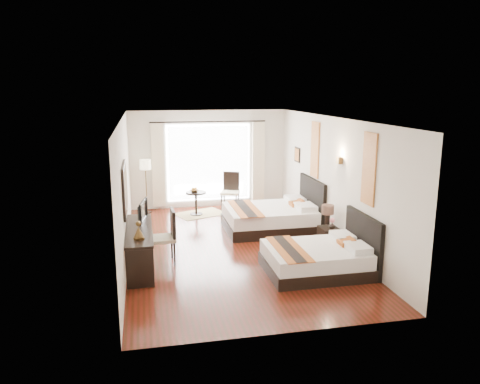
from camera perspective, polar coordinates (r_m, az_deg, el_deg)
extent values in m
cube|color=#39180A|center=(10.31, -0.80, -6.79)|extent=(4.50, 7.50, 0.01)
cube|color=white|center=(9.75, -0.85, 8.91)|extent=(4.50, 7.50, 0.02)
cube|color=silver|center=(10.58, 11.20, 1.37)|extent=(0.01, 7.50, 2.80)
cube|color=silver|center=(9.77, -13.86, 0.31)|extent=(0.01, 7.50, 2.80)
cube|color=silver|center=(13.57, -3.85, 4.02)|extent=(4.50, 0.01, 2.80)
cube|color=silver|center=(6.42, 5.62, -5.79)|extent=(4.50, 0.01, 2.80)
cube|color=white|center=(13.57, -3.84, 3.60)|extent=(2.40, 0.02, 2.20)
cube|color=white|center=(13.51, -3.80, 3.56)|extent=(2.30, 0.02, 2.10)
cube|color=beige|center=(13.35, -9.96, 3.20)|extent=(0.35, 0.14, 2.35)
cube|color=beige|center=(13.75, 2.23, 3.65)|extent=(0.35, 0.14, 2.35)
cube|color=#913A15|center=(8.97, 15.45, 2.73)|extent=(0.03, 0.50, 1.35)
cube|color=#913A15|center=(11.49, 9.13, 5.11)|extent=(0.03, 0.50, 1.35)
cube|color=#4D381B|center=(10.07, 12.03, 3.77)|extent=(0.10, 0.14, 0.14)
cube|color=black|center=(9.08, -13.88, 0.36)|extent=(0.04, 1.25, 0.95)
cube|color=white|center=(9.08, -13.72, 0.36)|extent=(0.01, 1.12, 0.82)
cube|color=black|center=(9.06, 9.08, -8.95)|extent=(1.85, 1.44, 0.23)
cube|color=white|center=(8.97, 9.14, -7.48)|extent=(1.79, 1.40, 0.27)
cube|color=black|center=(9.29, 14.78, -5.86)|extent=(0.08, 1.44, 1.08)
cube|color=#994518|center=(8.76, 5.97, -6.89)|extent=(0.50, 1.50, 0.02)
cube|color=black|center=(11.52, 3.53, -4.00)|extent=(2.12, 1.66, 0.26)
cube|color=white|center=(11.45, 3.55, -2.64)|extent=(2.06, 1.62, 0.31)
cube|color=black|center=(11.73, 8.76, -1.34)|extent=(0.08, 1.66, 1.24)
cube|color=#994518|center=(11.26, 0.64, -2.00)|extent=(0.57, 1.72, 0.02)
cube|color=black|center=(10.39, 10.78, -5.50)|extent=(0.38, 0.48, 0.46)
cylinder|color=black|center=(10.42, 10.61, -3.24)|extent=(0.11, 0.11, 0.22)
cylinder|color=#39251B|center=(10.36, 10.66, -2.11)|extent=(0.27, 0.27, 0.20)
imported|color=black|center=(10.21, 11.17, -3.84)|extent=(0.17, 0.17, 0.14)
cube|color=black|center=(9.38, -12.09, -6.59)|extent=(0.50, 2.20, 0.76)
imported|color=black|center=(9.74, -12.13, -2.26)|extent=(0.23, 0.74, 0.42)
cube|color=beige|center=(9.40, -9.48, -5.64)|extent=(0.53, 0.53, 0.07)
cube|color=black|center=(9.34, -8.18, -3.79)|extent=(0.08, 0.47, 0.56)
cylinder|color=black|center=(13.34, -11.22, -2.43)|extent=(0.23, 0.23, 0.03)
cylinder|color=#4D381B|center=(13.19, -11.34, 0.28)|extent=(0.03, 0.03, 1.27)
cylinder|color=#FFF7C7|center=(13.06, -11.47, 3.30)|extent=(0.30, 0.30, 0.26)
cylinder|color=black|center=(12.86, -5.37, -1.38)|extent=(0.56, 0.56, 0.65)
imported|color=#442418|center=(12.76, -5.58, 0.13)|extent=(0.30, 0.30, 0.06)
cube|color=beige|center=(13.31, -1.21, -0.08)|extent=(0.64, 0.64, 0.07)
cube|color=black|center=(13.46, -1.06, 1.35)|extent=(0.45, 0.21, 0.55)
cube|color=tan|center=(13.00, -4.83, -2.65)|extent=(1.52, 1.30, 0.01)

